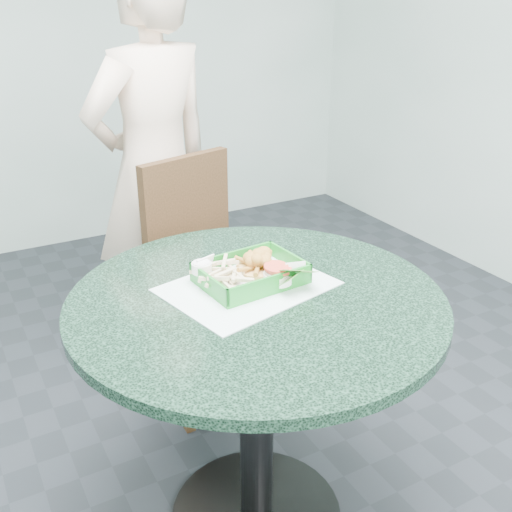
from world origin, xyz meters
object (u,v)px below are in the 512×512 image
crab_sandwich (259,269)px  diner_person (153,155)px  sauce_ramekin (202,272)px  dining_chair (198,265)px  cafe_table (257,358)px  food_basket (251,284)px

crab_sandwich → diner_person: bearing=87.0°
sauce_ramekin → dining_chair: bearing=68.1°
dining_chair → sauce_ramekin: (-0.23, -0.57, 0.27)m
cafe_table → diner_person: diner_person is taller
diner_person → sauce_ramekin: size_ratio=33.15×
dining_chair → crab_sandwich: bearing=-113.9°
cafe_table → crab_sandwich: (0.05, 0.08, 0.22)m
cafe_table → crab_sandwich: 0.24m
diner_person → food_basket: size_ratio=6.73×
dining_chair → sauce_ramekin: dining_chair is taller
crab_sandwich → dining_chair: bearing=81.9°
diner_person → sauce_ramekin: diner_person is taller
cafe_table → sauce_ramekin: 0.27m
food_basket → sauce_ramekin: sauce_ramekin is taller
food_basket → crab_sandwich: 0.04m
dining_chair → diner_person: (-0.04, 0.31, 0.36)m
cafe_table → food_basket: (0.02, 0.07, 0.19)m
dining_chair → diner_person: bearing=81.3°
diner_person → food_basket: diner_person is taller
cafe_table → dining_chair: bearing=78.8°
food_basket → sauce_ramekin: (-0.11, 0.07, 0.03)m
crab_sandwich → sauce_ramekin: 0.15m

